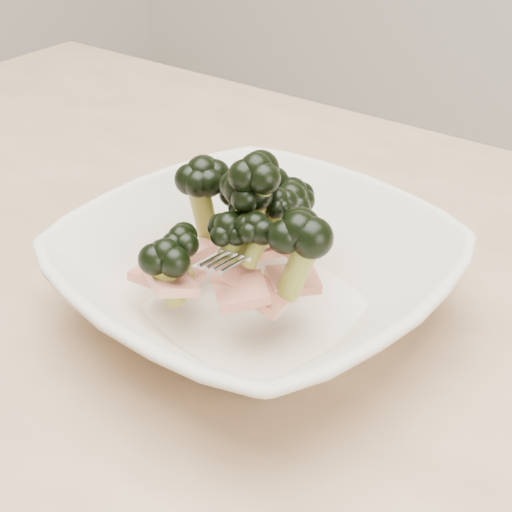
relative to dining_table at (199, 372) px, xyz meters
The scene contains 2 objects.
dining_table is the anchor object (origin of this frame).
broccoli_dish 0.15m from the dining_table, ahead, with size 0.30×0.30×0.14m.
Camera 1 is at (0.32, -0.35, 1.08)m, focal length 50.00 mm.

